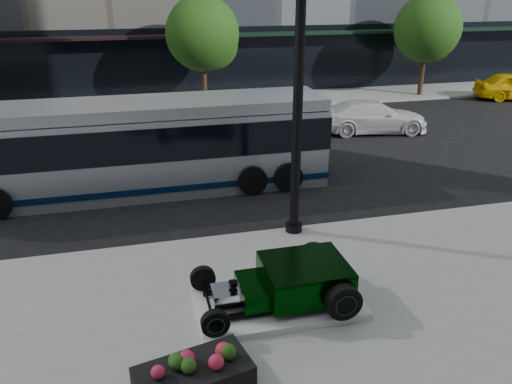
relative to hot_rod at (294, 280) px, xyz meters
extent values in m
plane|color=black|center=(-0.06, 5.42, -0.70)|extent=(120.00, 120.00, 0.00)
cube|color=gray|center=(-0.06, 19.42, -0.64)|extent=(70.00, 4.00, 0.12)
cube|color=black|center=(12.94, 21.62, 1.30)|extent=(24.00, 0.50, 4.00)
cube|color=black|center=(12.94, 21.02, 2.90)|extent=(24.00, 1.60, 0.15)
cylinder|color=black|center=(0.94, 18.42, 0.72)|extent=(0.28, 0.28, 2.60)
sphere|color=#113C10|center=(0.94, 18.42, 3.22)|extent=(3.80, 3.80, 3.80)
sphere|color=#113C10|center=(1.54, 18.72, 2.62)|extent=(2.60, 2.60, 2.60)
cylinder|color=black|center=(13.94, 18.42, 0.72)|extent=(0.28, 0.28, 2.60)
sphere|color=#113C10|center=(13.94, 18.42, 3.22)|extent=(3.80, 3.80, 3.80)
sphere|color=#113C10|center=(14.54, 18.72, 2.62)|extent=(2.60, 2.60, 2.60)
cube|color=silver|center=(-0.33, 0.00, -0.50)|extent=(3.40, 1.80, 0.15)
cube|color=black|center=(-0.33, -0.45, -0.33)|extent=(3.00, 0.08, 0.10)
cube|color=black|center=(-0.33, 0.45, -0.33)|extent=(3.00, 0.08, 0.10)
cube|color=black|center=(0.22, 0.00, 0.02)|extent=(1.70, 1.45, 0.62)
cube|color=black|center=(0.22, 0.00, 0.35)|extent=(1.70, 1.45, 0.06)
cube|color=black|center=(-0.88, 0.00, -0.10)|extent=(0.55, 1.05, 0.38)
cube|color=silver|center=(-1.43, 0.00, -0.15)|extent=(0.55, 0.55, 0.34)
cylinder|color=black|center=(-1.28, 0.00, 0.12)|extent=(0.18, 0.18, 0.10)
cylinder|color=black|center=(-1.78, 0.00, -0.27)|extent=(0.06, 1.55, 0.06)
cylinder|color=black|center=(0.72, -0.85, -0.07)|extent=(0.72, 0.24, 0.72)
cylinder|color=black|center=(0.72, -0.98, -0.07)|extent=(0.37, 0.02, 0.37)
torus|color=#09331D|center=(0.72, -0.99, -0.07)|extent=(0.44, 0.02, 0.44)
cylinder|color=black|center=(0.72, 0.85, -0.07)|extent=(0.72, 0.24, 0.72)
cylinder|color=black|center=(0.72, 0.98, -0.07)|extent=(0.37, 0.02, 0.37)
torus|color=#09331D|center=(0.72, 0.99, -0.07)|extent=(0.44, 0.02, 0.44)
cylinder|color=black|center=(-1.78, -0.78, -0.16)|extent=(0.54, 0.16, 0.54)
cylinder|color=black|center=(-1.78, -0.87, -0.16)|extent=(0.28, 0.02, 0.28)
torus|color=#09331D|center=(-1.78, -0.88, -0.16)|extent=(0.34, 0.02, 0.34)
cylinder|color=black|center=(-1.78, 0.78, -0.16)|extent=(0.54, 0.16, 0.54)
cylinder|color=black|center=(-1.78, 0.87, -0.16)|extent=(0.28, 0.02, 0.28)
torus|color=#09331D|center=(-1.78, 0.88, -0.16)|extent=(0.34, 0.02, 0.34)
cube|color=silver|center=(-1.90, -1.16, -0.47)|extent=(0.41, 0.32, 0.22)
cube|color=black|center=(-1.90, -1.16, -0.34)|extent=(0.41, 0.30, 0.15)
cylinder|color=black|center=(1.04, 3.20, 3.52)|extent=(0.25, 0.25, 8.19)
cylinder|color=black|center=(1.04, 3.20, -0.47)|extent=(0.45, 0.45, 0.20)
cube|color=black|center=(-2.33, -1.77, -0.39)|extent=(2.05, 1.35, 0.38)
sphere|color=#C0223E|center=(-2.99, -1.77, -0.09)|extent=(0.25, 0.25, 0.25)
sphere|color=#113C10|center=(-2.72, -1.77, -0.09)|extent=(0.25, 0.25, 0.25)
sphere|color=#C0223E|center=(-2.46, -1.77, -0.09)|extent=(0.25, 0.25, 0.25)
sphere|color=#113C10|center=(-2.19, -1.77, -0.09)|extent=(0.25, 0.25, 0.25)
sphere|color=#C0223E|center=(-1.93, -1.77, -0.09)|extent=(0.25, 0.25, 0.25)
sphere|color=#113C10|center=(-1.66, -1.77, -0.09)|extent=(0.25, 0.25, 0.25)
cube|color=#A4A8AD|center=(-2.79, 7.50, 0.58)|extent=(12.00, 2.55, 2.55)
cube|color=#071D41|center=(-2.79, 7.50, -0.28)|extent=(12.05, 2.60, 0.20)
cube|color=black|center=(-2.79, 7.50, 1.15)|extent=(12.05, 2.60, 1.05)
cube|color=#A4A8AD|center=(-2.79, 7.50, 2.05)|extent=(12.00, 2.40, 0.35)
cube|color=black|center=(3.24, 7.50, 0.85)|extent=(0.06, 2.30, 1.70)
cylinder|color=black|center=(-6.99, 8.80, -0.22)|extent=(0.96, 0.28, 0.96)
cylinder|color=black|center=(0.61, 6.20, -0.22)|extent=(0.96, 0.28, 0.96)
cylinder|color=black|center=(0.61, 8.80, -0.22)|extent=(0.96, 0.28, 0.96)
cylinder|color=black|center=(1.81, 6.20, -0.22)|extent=(0.96, 0.28, 0.96)
cylinder|color=black|center=(1.81, 8.80, -0.22)|extent=(0.96, 0.28, 0.96)
imported|color=white|center=(7.66, 11.99, 0.02)|extent=(5.19, 2.78, 1.43)
camera|label=1|loc=(-2.88, -8.26, 5.62)|focal=35.00mm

